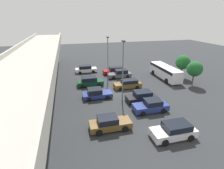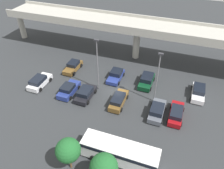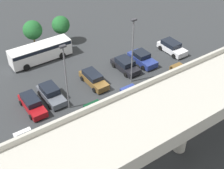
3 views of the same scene
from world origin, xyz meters
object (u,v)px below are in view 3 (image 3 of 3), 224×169
(parked_car_3, at_px, (125,65))
(tree_front_left, at_px, (61,25))
(parked_car_1, at_px, (187,73))
(parked_car_2, at_px, (142,58))
(parked_car_0, at_px, (172,47))
(parked_car_6, at_px, (102,114))
(lamp_post_near_aisle, at_px, (66,74))
(parked_car_5, at_px, (93,79))
(parked_car_8, at_px, (32,104))
(lamp_post_mid_lot, at_px, (133,47))
(parked_car_4, at_px, (138,96))
(parked_car_9, at_px, (31,146))
(tree_front_right, at_px, (33,30))
(parked_car_7, at_px, (51,94))
(shuttle_bus, at_px, (40,51))

(parked_car_3, bearing_deg, tree_front_left, -162.32)
(parked_car_1, distance_m, parked_car_2, 6.74)
(parked_car_0, bearing_deg, tree_front_left, -133.68)
(parked_car_6, distance_m, lamp_post_near_aisle, 5.97)
(parked_car_5, bearing_deg, lamp_post_near_aisle, -63.42)
(parked_car_8, height_order, lamp_post_mid_lot, lamp_post_mid_lot)
(parked_car_4, bearing_deg, parked_car_9, 90.35)
(parked_car_2, distance_m, parked_car_5, 8.27)
(parked_car_1, relative_size, parked_car_8, 0.96)
(tree_front_left, relative_size, tree_front_right, 0.96)
(parked_car_7, relative_size, lamp_post_mid_lot, 0.54)
(parked_car_0, height_order, parked_car_8, parked_car_0)
(parked_car_1, xyz_separation_m, parked_car_5, (10.81, -5.94, 0.02))
(lamp_post_mid_lot, bearing_deg, parked_car_1, 151.62)
(parked_car_6, xyz_separation_m, lamp_post_near_aisle, (2.03, -3.85, 4.09))
(parked_car_2, relative_size, parked_car_9, 0.98)
(lamp_post_near_aisle, xyz_separation_m, lamp_post_mid_lot, (-9.14, -0.03, 0.23))
(parked_car_8, height_order, shuttle_bus, shuttle_bus)
(parked_car_8, bearing_deg, parked_car_9, -24.23)
(tree_front_right, bearing_deg, parked_car_3, 123.25)
(parked_car_2, height_order, lamp_post_mid_lot, lamp_post_mid_lot)
(parked_car_8, bearing_deg, lamp_post_mid_lot, 79.80)
(lamp_post_near_aisle, bearing_deg, parked_car_6, 117.78)
(parked_car_2, xyz_separation_m, parked_car_8, (16.71, 0.42, -0.01))
(parked_car_4, xyz_separation_m, parked_car_6, (5.36, 0.30, 0.08))
(parked_car_0, xyz_separation_m, parked_car_3, (8.51, -0.11, -0.03))
(parked_car_0, relative_size, lamp_post_mid_lot, 0.53)
(lamp_post_near_aisle, bearing_deg, parked_car_8, -33.01)
(parked_car_5, xyz_separation_m, tree_front_left, (-1.64, -11.81, 2.34))
(parked_car_4, distance_m, lamp_post_mid_lot, 5.95)
(parked_car_6, relative_size, parked_car_9, 0.99)
(parked_car_7, bearing_deg, parked_car_8, -80.89)
(parked_car_3, height_order, tree_front_left, tree_front_left)
(parked_car_2, bearing_deg, tree_front_right, -137.99)
(parked_car_2, xyz_separation_m, parked_car_9, (19.39, 6.38, 0.01))
(parked_car_3, bearing_deg, parked_car_7, -90.06)
(lamp_post_near_aisle, height_order, lamp_post_mid_lot, lamp_post_mid_lot)
(parked_car_4, relative_size, parked_car_5, 0.93)
(parked_car_5, bearing_deg, parked_car_9, -61.34)
(parked_car_3, distance_m, lamp_post_near_aisle, 11.32)
(parked_car_0, distance_m, parked_car_4, 12.88)
(lamp_post_mid_lot, xyz_separation_m, tree_front_left, (2.63, -14.22, -2.02))
(shuttle_bus, bearing_deg, lamp_post_mid_lot, -56.88)
(parked_car_0, distance_m, tree_front_left, 17.01)
(parked_car_3, bearing_deg, lamp_post_mid_lot, -21.19)
(parked_car_1, xyz_separation_m, tree_front_left, (9.17, -17.75, 2.36))
(parked_car_4, bearing_deg, parked_car_0, -61.40)
(lamp_post_near_aisle, bearing_deg, tree_front_right, -98.59)
(parked_car_1, xyz_separation_m, parked_car_2, (2.54, -6.24, 0.01))
(parked_car_4, distance_m, parked_car_8, 12.43)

